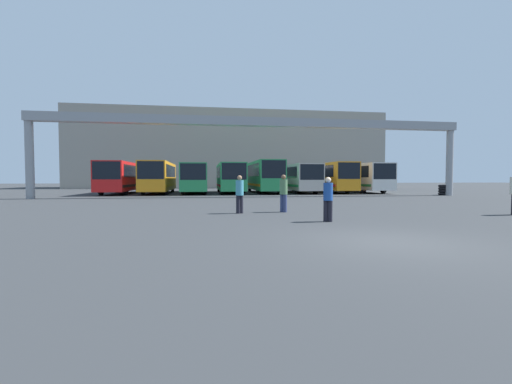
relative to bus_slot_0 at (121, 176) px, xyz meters
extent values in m
plane|color=#2D3033|center=(12.75, -28.17, -1.79)|extent=(200.00, 200.00, 0.00)
cube|color=gray|center=(12.75, 22.62, 4.35)|extent=(49.86, 12.00, 12.28)
cylinder|color=gray|center=(-4.71, -7.87, 1.14)|extent=(0.60, 0.60, 5.84)
cylinder|color=gray|center=(30.22, -7.87, 1.14)|extent=(0.60, 0.60, 5.84)
cube|color=gray|center=(12.75, -7.87, 4.41)|extent=(35.54, 0.80, 0.70)
cube|color=red|center=(0.00, 0.01, -0.06)|extent=(2.51, 10.24, 2.75)
cube|color=black|center=(0.00, -5.09, 0.44)|extent=(2.31, 0.06, 1.54)
cube|color=black|center=(0.00, 0.01, 0.44)|extent=(2.54, 8.71, 1.15)
cube|color=black|center=(0.00, 0.01, -0.94)|extent=(2.54, 9.73, 0.24)
cylinder|color=black|center=(-1.09, -2.86, -1.27)|extent=(0.28, 1.04, 1.04)
cylinder|color=black|center=(1.09, -2.86, -1.27)|extent=(0.28, 1.04, 1.04)
cylinder|color=black|center=(-1.09, 2.88, -1.27)|extent=(0.28, 1.04, 1.04)
cylinder|color=black|center=(1.09, 2.88, -1.27)|extent=(0.28, 1.04, 1.04)
cube|color=orange|center=(3.64, 0.55, -0.04)|extent=(2.46, 11.33, 2.79)
cube|color=black|center=(3.64, -5.09, 0.48)|extent=(2.27, 0.06, 1.56)
cube|color=black|center=(3.64, 0.55, 0.48)|extent=(2.49, 9.63, 1.17)
cube|color=orange|center=(3.64, 0.55, -0.93)|extent=(2.49, 10.76, 0.24)
cylinder|color=black|center=(2.57, -2.62, -1.28)|extent=(0.28, 1.01, 1.01)
cylinder|color=black|center=(4.72, -2.62, -1.28)|extent=(0.28, 1.01, 1.01)
cylinder|color=black|center=(2.57, 3.73, -1.28)|extent=(0.28, 1.01, 1.01)
cylinder|color=black|center=(4.72, 3.73, -1.28)|extent=(0.28, 1.01, 1.01)
cube|color=#268C4C|center=(7.29, 0.75, -0.13)|extent=(2.46, 11.73, 2.62)
cube|color=black|center=(7.29, -5.09, 0.35)|extent=(2.27, 0.06, 1.47)
cube|color=black|center=(7.29, 0.75, 0.35)|extent=(2.49, 9.97, 1.10)
cube|color=#1966B2|center=(7.29, 0.75, -0.96)|extent=(2.49, 11.14, 0.24)
cylinder|color=black|center=(6.22, -2.53, -1.29)|extent=(0.28, 1.00, 1.00)
cylinder|color=black|center=(8.36, -2.53, -1.29)|extent=(0.28, 1.00, 1.00)
cylinder|color=black|center=(6.22, 4.04, -1.29)|extent=(0.28, 1.00, 1.00)
cylinder|color=black|center=(8.36, 4.04, -1.29)|extent=(0.28, 1.00, 1.00)
cube|color=#268C4C|center=(10.93, 0.04, -0.09)|extent=(2.44, 10.30, 2.68)
cube|color=black|center=(10.93, -5.09, 0.40)|extent=(2.24, 0.06, 1.50)
cube|color=black|center=(10.93, 0.04, 0.40)|extent=(2.47, 8.76, 1.13)
cube|color=red|center=(10.93, 0.04, -0.95)|extent=(2.47, 9.79, 0.24)
cylinder|color=black|center=(9.87, -2.84, -1.32)|extent=(0.28, 0.93, 0.93)
cylinder|color=black|center=(11.99, -2.84, -1.32)|extent=(0.28, 0.93, 0.93)
cylinder|color=black|center=(9.87, 2.92, -1.32)|extent=(0.28, 0.93, 0.93)
cylinder|color=black|center=(11.99, 2.92, -1.32)|extent=(0.28, 0.93, 0.93)
cube|color=#268C4C|center=(14.58, 0.59, 0.04)|extent=(2.45, 11.40, 2.96)
cube|color=black|center=(14.58, -5.09, 0.60)|extent=(2.26, 0.06, 1.66)
cube|color=black|center=(14.58, 0.59, 0.60)|extent=(2.48, 9.69, 1.24)
cube|color=orange|center=(14.58, 0.59, -0.90)|extent=(2.48, 10.83, 0.24)
cylinder|color=black|center=(13.51, -2.60, -1.33)|extent=(0.28, 0.92, 0.92)
cylinder|color=black|center=(15.64, -2.60, -1.33)|extent=(0.28, 0.92, 0.92)
cylinder|color=black|center=(13.51, 3.78, -1.33)|extent=(0.28, 0.92, 0.92)
cylinder|color=black|center=(15.64, 3.78, -1.33)|extent=(0.28, 0.92, 0.92)
cube|color=beige|center=(18.22, -0.02, -0.13)|extent=(2.50, 10.17, 2.62)
cube|color=black|center=(18.22, -5.09, 0.35)|extent=(2.30, 0.06, 1.47)
cube|color=black|center=(18.22, -0.02, 0.35)|extent=(2.53, 8.65, 1.10)
cube|color=#268C4C|center=(18.22, -0.02, -0.96)|extent=(2.53, 9.67, 0.24)
cylinder|color=black|center=(17.13, -2.87, -1.29)|extent=(0.28, 1.00, 1.00)
cylinder|color=black|center=(19.31, -2.87, -1.29)|extent=(0.28, 1.00, 1.00)
cylinder|color=black|center=(17.13, 2.83, -1.29)|extent=(0.28, 1.00, 1.00)
cylinder|color=black|center=(19.31, 2.83, -1.29)|extent=(0.28, 1.00, 1.00)
cube|color=orange|center=(21.86, 1.09, -0.03)|extent=(2.40, 12.39, 2.80)
cube|color=black|center=(21.86, -5.09, 0.48)|extent=(2.21, 0.06, 1.57)
cube|color=black|center=(21.86, 1.09, 0.48)|extent=(2.43, 10.54, 1.18)
cube|color=red|center=(21.86, 1.09, -0.93)|extent=(2.43, 11.77, 0.24)
cylinder|color=black|center=(20.82, -2.38, -1.32)|extent=(0.28, 0.94, 0.94)
cylinder|color=black|center=(22.90, -2.38, -1.32)|extent=(0.28, 0.94, 0.94)
cylinder|color=black|center=(20.82, 4.56, -1.32)|extent=(0.28, 0.94, 0.94)
cylinder|color=black|center=(22.90, 4.56, -1.32)|extent=(0.28, 0.94, 0.94)
cube|color=silver|center=(25.51, 0.07, -0.07)|extent=(2.55, 10.36, 2.74)
cube|color=black|center=(25.51, -5.09, 0.44)|extent=(2.34, 0.06, 1.54)
cube|color=black|center=(25.51, 0.07, 0.44)|extent=(2.58, 8.81, 1.15)
cube|color=#268C4C|center=(25.51, 0.07, -0.94)|extent=(2.58, 9.84, 0.24)
cylinder|color=black|center=(24.39, -2.83, -1.31)|extent=(0.28, 0.96, 0.96)
cylinder|color=black|center=(26.62, -2.83, -1.31)|extent=(0.28, 0.96, 0.96)
cylinder|color=black|center=(24.39, 2.97, -1.31)|extent=(0.28, 0.96, 0.96)
cylinder|color=black|center=(26.62, 2.97, -1.31)|extent=(0.28, 0.96, 0.96)
cylinder|color=black|center=(12.58, -24.11, -1.41)|extent=(0.17, 0.17, 0.76)
cylinder|color=black|center=(12.71, -24.20, -1.41)|extent=(0.17, 0.17, 0.76)
cylinder|color=navy|center=(12.65, -24.15, -0.71)|extent=(0.33, 0.33, 0.63)
sphere|color=beige|center=(12.65, -24.15, -0.29)|extent=(0.21, 0.21, 0.21)
cylinder|color=black|center=(9.87, -20.78, -1.39)|extent=(0.18, 0.18, 0.80)
cylinder|color=black|center=(9.73, -20.85, -1.39)|extent=(0.18, 0.18, 0.80)
cylinder|color=teal|center=(9.80, -20.82, -0.65)|extent=(0.35, 0.35, 0.67)
sphere|color=#8C6647|center=(9.80, -20.82, -0.21)|extent=(0.22, 0.22, 0.22)
cylinder|color=navy|center=(11.81, -20.48, -1.38)|extent=(0.19, 0.19, 0.82)
cylinder|color=navy|center=(11.91, -20.61, -1.38)|extent=(0.19, 0.19, 0.82)
cylinder|color=#4C724C|center=(11.86, -20.54, -0.63)|extent=(0.36, 0.36, 0.68)
sphere|color=brown|center=(11.86, -20.54, -0.17)|extent=(0.22, 0.22, 0.22)
torus|color=black|center=(30.14, -7.38, -1.67)|extent=(1.04, 1.04, 0.24)
torus|color=black|center=(30.14, -7.38, -1.43)|extent=(1.04, 1.04, 0.24)
torus|color=black|center=(30.14, -7.38, -1.19)|extent=(1.04, 1.04, 0.24)
torus|color=black|center=(30.14, -7.38, -0.95)|extent=(1.04, 1.04, 0.24)
camera|label=1|loc=(8.25, -35.86, -0.22)|focal=24.00mm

